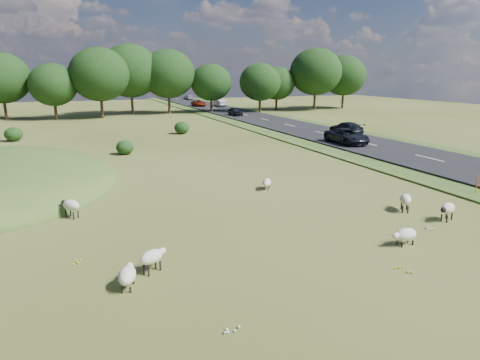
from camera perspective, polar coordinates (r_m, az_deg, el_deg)
name	(u,v)px	position (r m, az deg, el deg)	size (l,w,h in m)	color
ground	(154,152)	(39.12, -11.37, 3.63)	(160.00, 160.00, 0.00)	#3F4F18
road	(297,128)	(55.23, 7.63, 6.89)	(8.00, 150.00, 0.25)	black
treeline	(105,75)	(73.58, -17.55, 13.17)	(96.28, 14.66, 11.70)	black
shrubs	(104,134)	(47.06, -17.68, 5.83)	(19.40, 13.54, 1.46)	black
marker_post	(477,185)	(28.29, 29.02, -0.60)	(0.06, 0.06, 1.20)	#D8590C
sheep_0	(405,235)	(18.93, 21.15, -6.82)	(1.28, 0.63, 0.73)	beige
sheep_1	(447,208)	(22.74, 25.93, -3.44)	(1.27, 0.89, 0.89)	beige
sheep_2	(152,257)	(15.68, -11.60, -9.97)	(1.18, 0.97, 0.85)	beige
sheep_3	(405,199)	(23.46, 21.18, -2.39)	(1.08, 1.25, 0.92)	beige
sheep_4	(127,275)	(14.85, -14.80, -12.13)	(0.83, 1.33, 0.73)	beige
sheep_5	(267,183)	(26.10, 3.59, -0.35)	(0.94, 1.15, 0.66)	beige
sheep_6	(71,205)	(22.49, -21.65, -3.13)	(1.05, 1.26, 0.91)	beige
car_0	(347,136)	(42.92, 14.05, 5.70)	(2.37, 5.14, 1.43)	black
car_1	(235,111)	(69.88, -0.62, 9.13)	(1.53, 3.79, 1.29)	black
car_2	(188,97)	(113.23, -6.91, 10.91)	(1.74, 4.29, 1.24)	#ADB1B5
car_3	(346,128)	(49.60, 13.96, 6.74)	(1.91, 4.71, 1.37)	black
car_5	(220,103)	(89.02, -2.72, 10.24)	(1.57, 4.50, 1.48)	#9FA1A6
car_6	(199,103)	(90.25, -5.55, 10.18)	(2.13, 4.63, 1.29)	maroon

